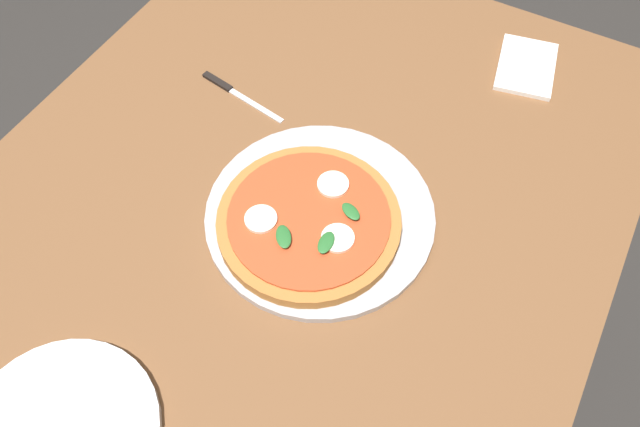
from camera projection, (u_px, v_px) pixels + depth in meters
name	position (u px, v px, depth m)	size (l,w,h in m)	color
ground_plane	(290.00, 395.00, 1.48)	(6.00, 6.00, 0.00)	#2D2B28
dining_table	(274.00, 268.00, 0.96)	(1.22, 0.88, 0.73)	brown
serving_tray	(320.00, 215.00, 0.87)	(0.32, 0.32, 0.01)	#B2B2B7
pizza	(309.00, 221.00, 0.85)	(0.25, 0.25, 0.03)	#B27033
napkin	(526.00, 66.00, 1.04)	(0.13, 0.09, 0.01)	white
knife	(232.00, 91.00, 1.01)	(0.04, 0.16, 0.01)	black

